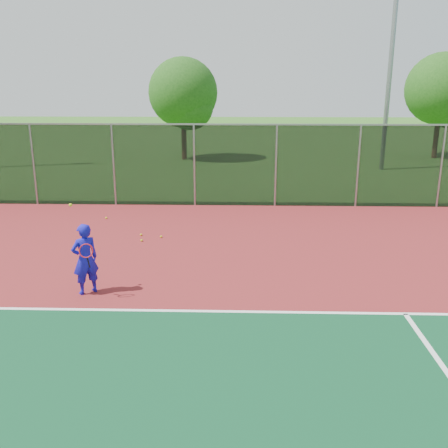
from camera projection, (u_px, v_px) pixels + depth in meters
The scene contains 11 objects.
ground at pixel (332, 407), 7.18m from camera, with size 120.00×120.00×0.00m, color #2C631C.
court_apron at pixel (312, 338), 9.10m from camera, with size 30.00×20.00×0.02m, color maroon.
fence_back at pixel (276, 165), 18.28m from camera, with size 30.00×0.06×3.03m.
tennis_player at pixel (85, 259), 10.80m from camera, with size 0.69×0.74×2.01m.
practice_ball_2 at pixel (141, 235), 15.06m from camera, with size 0.07×0.07×0.07m, color gold.
practice_ball_3 at pixel (161, 237), 14.86m from camera, with size 0.07×0.07×0.07m, color gold.
practice_ball_4 at pixel (106, 218), 16.89m from camera, with size 0.07×0.07×0.07m, color gold.
practice_ball_5 at pixel (142, 240), 14.52m from camera, with size 0.07×0.07×0.07m, color gold.
floodlight_n at pixel (393, 36), 24.61m from camera, with size 0.90×0.40×11.80m.
tree_back_left at pixel (185, 96), 28.77m from camera, with size 4.00×4.00×5.88m.
tree_back_mid at pixel (443, 92), 29.29m from camera, with size 4.20×4.20×6.17m.
Camera 1 is at (-1.37, -6.21, 4.53)m, focal length 40.00 mm.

